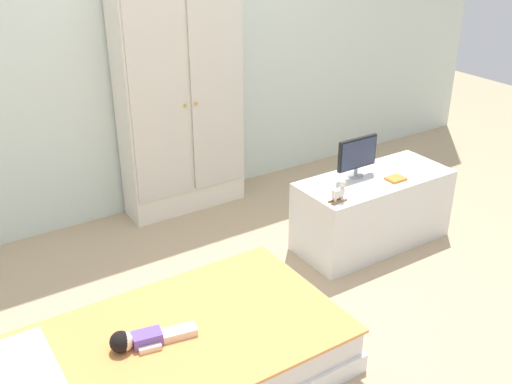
% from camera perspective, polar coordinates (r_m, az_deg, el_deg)
% --- Properties ---
extents(ground_plane, '(10.00, 10.00, 0.02)m').
position_cam_1_polar(ground_plane, '(3.35, 1.48, -11.44)').
color(ground_plane, tan).
extents(back_wall, '(6.40, 0.05, 2.70)m').
position_cam_1_polar(back_wall, '(4.11, -11.25, 16.03)').
color(back_wall, silver).
rests_on(back_wall, ground_plane).
extents(bed, '(1.65, 0.90, 0.25)m').
position_cam_1_polar(bed, '(2.88, -8.45, -15.73)').
color(bed, white).
rests_on(bed, ground_plane).
extents(doll, '(0.39, 0.15, 0.10)m').
position_cam_1_polar(doll, '(2.76, -11.26, -13.65)').
color(doll, '#6B4CB2').
rests_on(doll, bed).
extents(wardrobe, '(0.85, 0.30, 1.63)m').
position_cam_1_polar(wardrobe, '(4.15, -7.19, 8.81)').
color(wardrobe, white).
rests_on(wardrobe, ground_plane).
extents(tv_stand, '(1.02, 0.44, 0.47)m').
position_cam_1_polar(tv_stand, '(3.93, 11.05, -1.71)').
color(tv_stand, silver).
rests_on(tv_stand, ground_plane).
extents(tv_monitor, '(0.29, 0.10, 0.26)m').
position_cam_1_polar(tv_monitor, '(3.75, 9.65, 3.52)').
color(tv_monitor, '#99999E').
rests_on(tv_monitor, tv_stand).
extents(rocking_horse_toy, '(0.11, 0.04, 0.13)m').
position_cam_1_polar(rocking_horse_toy, '(3.45, 7.97, 0.06)').
color(rocking_horse_toy, '#8E6642').
rests_on(rocking_horse_toy, tv_stand).
extents(book_orange, '(0.11, 0.09, 0.02)m').
position_cam_1_polar(book_orange, '(3.81, 13.20, 1.24)').
color(book_orange, orange).
rests_on(book_orange, tv_stand).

